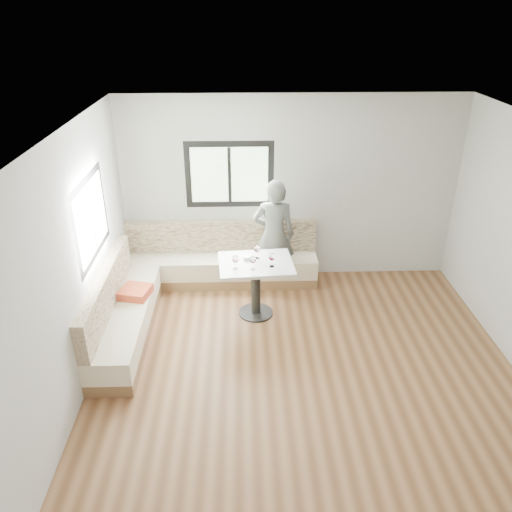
# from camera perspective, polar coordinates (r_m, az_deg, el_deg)

# --- Properties ---
(room) EXTENTS (5.01, 5.01, 2.81)m
(room) POSITION_cam_1_polar(r_m,az_deg,el_deg) (5.29, 5.49, -1.21)
(room) COLOR brown
(room) RESTS_ON ground
(banquette) EXTENTS (2.90, 2.80, 0.95)m
(banquette) POSITION_cam_1_polar(r_m,az_deg,el_deg) (7.18, -8.41, -3.09)
(banquette) COLOR brown
(banquette) RESTS_ON ground
(table) EXTENTS (1.04, 0.84, 0.81)m
(table) POSITION_cam_1_polar(r_m,az_deg,el_deg) (6.74, -0.02, -2.27)
(table) COLOR black
(table) RESTS_ON ground
(person) EXTENTS (0.63, 0.42, 1.70)m
(person) POSITION_cam_1_polar(r_m,az_deg,el_deg) (7.32, 2.04, 2.38)
(person) COLOR #565B55
(person) RESTS_ON ground
(olive_ramekin) EXTENTS (0.10, 0.10, 0.04)m
(olive_ramekin) POSITION_cam_1_polar(r_m,az_deg,el_deg) (6.73, -1.04, -0.15)
(olive_ramekin) COLOR white
(olive_ramekin) RESTS_ON table
(wine_glass_a) EXTENTS (0.09, 0.09, 0.19)m
(wine_glass_a) POSITION_cam_1_polar(r_m,az_deg,el_deg) (6.43, -2.39, -0.40)
(wine_glass_a) COLOR white
(wine_glass_a) RESTS_ON table
(wine_glass_b) EXTENTS (0.09, 0.09, 0.19)m
(wine_glass_b) POSITION_cam_1_polar(r_m,az_deg,el_deg) (6.41, -0.36, -0.46)
(wine_glass_b) COLOR white
(wine_glass_b) RESTS_ON table
(wine_glass_c) EXTENTS (0.09, 0.09, 0.19)m
(wine_glass_c) POSITION_cam_1_polar(r_m,az_deg,el_deg) (6.48, 1.83, -0.15)
(wine_glass_c) COLOR white
(wine_glass_c) RESTS_ON table
(wine_glass_d) EXTENTS (0.09, 0.09, 0.19)m
(wine_glass_d) POSITION_cam_1_polar(r_m,az_deg,el_deg) (6.69, 0.13, 0.79)
(wine_glass_d) COLOR white
(wine_glass_d) RESTS_ON table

